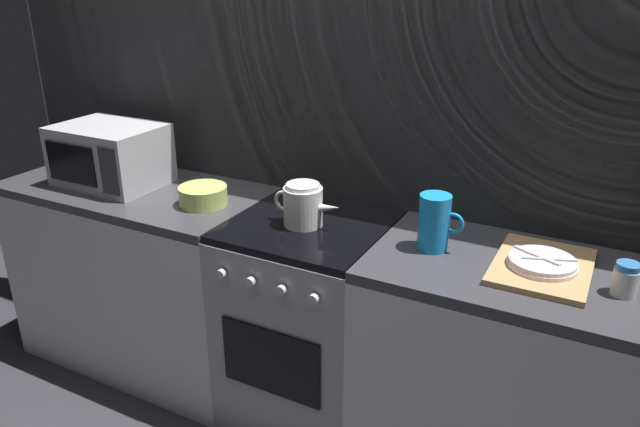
% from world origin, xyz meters
% --- Properties ---
extents(ground_plane, '(8.00, 8.00, 0.00)m').
position_xyz_m(ground_plane, '(0.00, 0.00, 0.00)').
color(ground_plane, '#2D2D33').
extents(back_wall, '(3.60, 0.05, 2.40)m').
position_xyz_m(back_wall, '(0.00, 0.32, 1.20)').
color(back_wall, gray).
rests_on(back_wall, ground_plane).
extents(counter_left, '(1.20, 0.60, 0.90)m').
position_xyz_m(counter_left, '(-0.90, 0.00, 0.45)').
color(counter_left, silver).
rests_on(counter_left, ground_plane).
extents(stove_unit, '(0.60, 0.63, 0.90)m').
position_xyz_m(stove_unit, '(-0.00, -0.00, 0.45)').
color(stove_unit, '#9E9EA3').
rests_on(stove_unit, ground_plane).
extents(counter_right, '(1.20, 0.60, 0.90)m').
position_xyz_m(counter_right, '(0.90, 0.00, 0.45)').
color(counter_right, silver).
rests_on(counter_right, ground_plane).
extents(microwave, '(0.46, 0.35, 0.27)m').
position_xyz_m(microwave, '(-1.01, -0.01, 1.04)').
color(microwave, '#B2B2B7').
rests_on(microwave, counter_left).
extents(kettle, '(0.28, 0.15, 0.17)m').
position_xyz_m(kettle, '(-0.01, -0.02, 0.98)').
color(kettle, white).
rests_on(kettle, stove_unit).
extents(mixing_bowl, '(0.20, 0.20, 0.08)m').
position_xyz_m(mixing_bowl, '(-0.48, -0.03, 0.94)').
color(mixing_bowl, '#B7D166').
rests_on(mixing_bowl, counter_left).
extents(pitcher, '(0.16, 0.11, 0.20)m').
position_xyz_m(pitcher, '(0.49, 0.01, 1.00)').
color(pitcher, '#198CD8').
rests_on(pitcher, counter_right).
extents(dish_pile, '(0.30, 0.40, 0.06)m').
position_xyz_m(dish_pile, '(0.86, 0.01, 0.92)').
color(dish_pile, tan).
rests_on(dish_pile, counter_right).
extents(spice_jar, '(0.08, 0.08, 0.10)m').
position_xyz_m(spice_jar, '(1.10, -0.04, 0.95)').
color(spice_jar, silver).
rests_on(spice_jar, counter_right).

